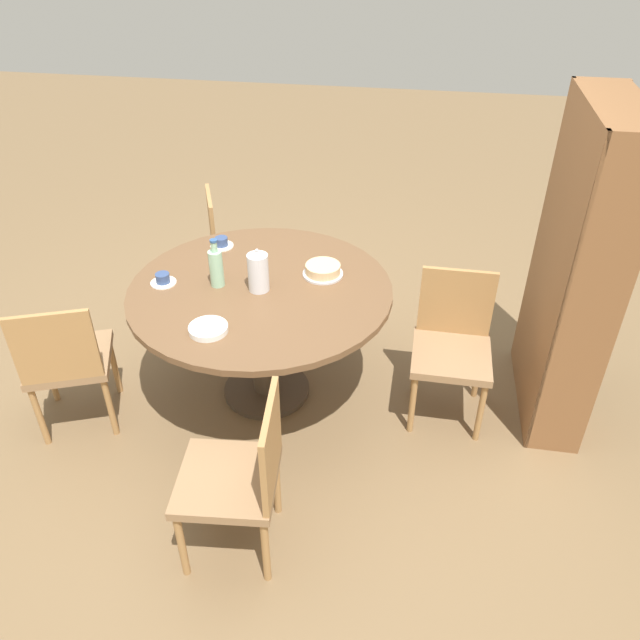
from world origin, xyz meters
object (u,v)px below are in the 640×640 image
Objects in this scene: chair_b at (241,475)px; cake_main at (323,270)px; bookshelf at (569,276)px; water_bottle at (216,267)px; chair_a at (67,360)px; cup_b at (222,243)px; coffee_pot at (259,271)px; cup_a at (163,280)px; chair_c at (452,344)px; chair_d at (234,245)px.

cake_main is (-1.22, 0.15, 0.31)m from chair_b.
water_bottle is (0.23, -1.83, 0.01)m from bookshelf.
chair_a reaches higher than cake_main.
cake_main is (0.03, -1.29, -0.07)m from bookshelf.
cup_b is (-1.44, -0.50, 0.31)m from chair_b.
water_bottle is at bearing -91.59° from coffee_pot.
chair_b is at bearing 34.69° from cup_a.
cake_main reaches higher than cup_b.
cake_main is (-0.14, -0.74, 0.31)m from chair_c.
cup_a is (-0.99, -0.68, 0.31)m from chair_b.
water_bottle is (-0.01, -0.23, -0.00)m from coffee_pot.
water_bottle is at bearing -171.09° from chair_a.
cake_main is (-0.62, 1.26, 0.31)m from chair_a.
chair_a is at bearing -59.86° from water_bottle.
cake_main is at bearing -157.19° from chair_d.
coffee_pot is at bearing -175.57° from chair_c.
chair_b is 1.56m from cup_b.
cup_b is (-0.20, -1.94, -0.08)m from bookshelf.
water_bottle reaches higher than cake_main.
bookshelf reaches higher than water_bottle.
coffee_pot is 0.23m from water_bottle.
cake_main is 1.62× the size of cup_a.
chair_c is 1.11m from coffee_pot.
chair_a is at bearing -123.82° from chair_b.
chair_c is at bearing 172.35° from chair_a.
cup_a is at bearing -175.92° from chair_c.
chair_c is 1.46m from cup_b.
chair_b is at bearing 18.94° from cup_b.
bookshelf is 7.09× the size of coffee_pot.
bookshelf is 1.61m from coffee_pot.
cup_b is at bearing -165.71° from water_bottle.
cake_main is 0.87m from cup_a.
chair_a is 2.05m from chair_c.
bookshelf reaches higher than cup_b.
bookshelf reaches higher than chair_b.
chair_b is 1.10m from coffee_pot.
chair_c is at bearing 93.49° from cup_a.
cake_main is at bearing 70.79° from cup_b.
chair_d is 1.06m from water_bottle.
cup_a and cup_b have the same top height.
bookshelf is (-0.65, 2.55, 0.39)m from chair_a.
chair_d is 2.20m from bookshelf.
cup_b is (0.54, 0.10, 0.31)m from chair_d.
coffee_pot is at bearing 98.38° from bookshelf.
chair_b is 3.07× the size of water_bottle.
coffee_pot is at bearing -176.82° from chair_b.
chair_b is at bearing 130.92° from bookshelf.
cake_main is (-0.20, 0.54, -0.08)m from water_bottle.
chair_a is 1.47m from chair_d.
chair_c is at bearing 106.60° from bookshelf.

